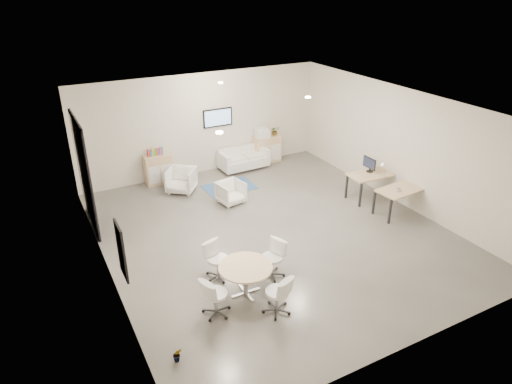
{
  "coord_description": "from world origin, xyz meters",
  "views": [
    {
      "loc": [
        -5.04,
        -8.57,
        5.85
      ],
      "look_at": [
        -0.28,
        0.4,
        1.01
      ],
      "focal_mm": 32.0,
      "sensor_mm": 36.0,
      "label": 1
    }
  ],
  "objects_px": {
    "loveseat": "(243,159)",
    "armchair_left": "(181,179)",
    "desk_rear": "(373,176)",
    "armchair_right": "(231,192)",
    "desk_front": "(402,191)",
    "sideboard_left": "(158,169)",
    "round_table": "(246,270)",
    "sideboard_right": "(267,149)"
  },
  "relations": [
    {
      "from": "sideboard_right",
      "to": "round_table",
      "type": "relative_size",
      "value": 0.85
    },
    {
      "from": "sideboard_left",
      "to": "armchair_right",
      "type": "distance_m",
      "value": 2.67
    },
    {
      "from": "armchair_right",
      "to": "sideboard_left",
      "type": "bearing_deg",
      "value": 111.48
    },
    {
      "from": "sideboard_right",
      "to": "desk_rear",
      "type": "height_order",
      "value": "sideboard_right"
    },
    {
      "from": "round_table",
      "to": "loveseat",
      "type": "bearing_deg",
      "value": 63.97
    },
    {
      "from": "sideboard_left",
      "to": "desk_front",
      "type": "relative_size",
      "value": 0.62
    },
    {
      "from": "armchair_left",
      "to": "desk_rear",
      "type": "relative_size",
      "value": 0.54
    },
    {
      "from": "desk_front",
      "to": "round_table",
      "type": "height_order",
      "value": "desk_front"
    },
    {
      "from": "armchair_right",
      "to": "desk_front",
      "type": "distance_m",
      "value": 4.66
    },
    {
      "from": "sideboard_left",
      "to": "loveseat",
      "type": "distance_m",
      "value": 2.83
    },
    {
      "from": "sideboard_right",
      "to": "desk_front",
      "type": "relative_size",
      "value": 0.62
    },
    {
      "from": "sideboard_left",
      "to": "desk_rear",
      "type": "relative_size",
      "value": 0.62
    },
    {
      "from": "desk_rear",
      "to": "round_table",
      "type": "bearing_deg",
      "value": -152.99
    },
    {
      "from": "armchair_left",
      "to": "armchair_right",
      "type": "bearing_deg",
      "value": -15.88
    },
    {
      "from": "loveseat",
      "to": "armchair_right",
      "type": "distance_m",
      "value": 2.55
    },
    {
      "from": "armchair_left",
      "to": "round_table",
      "type": "height_order",
      "value": "armchair_left"
    },
    {
      "from": "sideboard_right",
      "to": "loveseat",
      "type": "xyz_separation_m",
      "value": [
        -1.0,
        -0.15,
        -0.14
      ]
    },
    {
      "from": "loveseat",
      "to": "armchair_right",
      "type": "relative_size",
      "value": 2.32
    },
    {
      "from": "armchair_left",
      "to": "sideboard_left",
      "type": "bearing_deg",
      "value": 152.89
    },
    {
      "from": "armchair_right",
      "to": "round_table",
      "type": "height_order",
      "value": "armchair_right"
    },
    {
      "from": "sideboard_left",
      "to": "armchair_left",
      "type": "xyz_separation_m",
      "value": [
        0.41,
        -0.91,
        -0.06
      ]
    },
    {
      "from": "sideboard_left",
      "to": "loveseat",
      "type": "xyz_separation_m",
      "value": [
        2.82,
        -0.16,
        -0.14
      ]
    },
    {
      "from": "sideboard_right",
      "to": "loveseat",
      "type": "distance_m",
      "value": 1.02
    },
    {
      "from": "armchair_right",
      "to": "desk_rear",
      "type": "xyz_separation_m",
      "value": [
        3.74,
        -1.59,
        0.33
      ]
    },
    {
      "from": "armchair_left",
      "to": "desk_front",
      "type": "relative_size",
      "value": 0.53
    },
    {
      "from": "loveseat",
      "to": "armchair_right",
      "type": "height_order",
      "value": "armchair_right"
    },
    {
      "from": "loveseat",
      "to": "armchair_left",
      "type": "distance_m",
      "value": 2.53
    },
    {
      "from": "desk_rear",
      "to": "desk_front",
      "type": "height_order",
      "value": "desk_rear"
    },
    {
      "from": "round_table",
      "to": "sideboard_right",
      "type": "bearing_deg",
      "value": 57.38
    },
    {
      "from": "sideboard_left",
      "to": "armchair_left",
      "type": "distance_m",
      "value": 1.0
    },
    {
      "from": "desk_front",
      "to": "round_table",
      "type": "bearing_deg",
      "value": -173.72
    },
    {
      "from": "loveseat",
      "to": "desk_front",
      "type": "height_order",
      "value": "desk_front"
    },
    {
      "from": "desk_rear",
      "to": "round_table",
      "type": "height_order",
      "value": "desk_rear"
    },
    {
      "from": "loveseat",
      "to": "desk_rear",
      "type": "distance_m",
      "value": 4.37
    },
    {
      "from": "loveseat",
      "to": "desk_rear",
      "type": "height_order",
      "value": "desk_rear"
    },
    {
      "from": "sideboard_left",
      "to": "armchair_right",
      "type": "xyz_separation_m",
      "value": [
        1.39,
        -2.27,
        -0.11
      ]
    },
    {
      "from": "loveseat",
      "to": "armchair_left",
      "type": "bearing_deg",
      "value": -164.93
    },
    {
      "from": "desk_rear",
      "to": "desk_front",
      "type": "bearing_deg",
      "value": -84.71
    },
    {
      "from": "sideboard_left",
      "to": "desk_front",
      "type": "distance_m",
      "value": 7.18
    },
    {
      "from": "sideboard_left",
      "to": "armchair_right",
      "type": "bearing_deg",
      "value": -58.59
    },
    {
      "from": "round_table",
      "to": "armchair_right",
      "type": "bearing_deg",
      "value": 69.02
    },
    {
      "from": "loveseat",
      "to": "round_table",
      "type": "relative_size",
      "value": 1.49
    }
  ]
}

